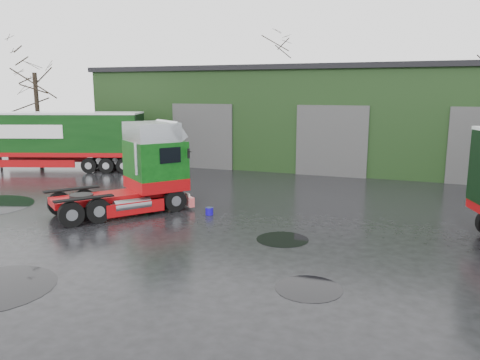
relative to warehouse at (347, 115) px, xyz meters
name	(u,v)px	position (x,y,z in m)	size (l,w,h in m)	color
ground	(189,248)	(-2.00, -20.00, -3.16)	(100.00, 100.00, 0.00)	black
warehouse	(347,115)	(0.00, 0.00, 0.00)	(32.40, 12.40, 6.30)	black
hero_tractor	(117,169)	(-6.50, -17.23, -1.36)	(2.46, 5.80, 3.60)	#0A440E
trailer_left	(48,141)	(-16.48, -10.00, -1.38)	(2.34, 11.46, 3.56)	silver
wash_bucket	(209,211)	(-3.03, -16.16, -3.01)	(0.30, 0.30, 0.28)	#130799
tree_left	(37,99)	(-19.00, -8.00, 1.09)	(4.40, 4.40, 8.50)	black
tree_back_a	(275,91)	(-8.00, 10.00, 1.59)	(4.40, 4.40, 9.50)	black
tree_back_b	(464,104)	(8.00, 10.00, 0.59)	(4.40, 4.40, 7.50)	black
puddle_1	(282,239)	(0.50, -18.18, -3.15)	(1.72, 1.72, 0.01)	black
puddle_3	(309,288)	(2.14, -21.71, -3.15)	(1.67, 1.67, 0.01)	black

